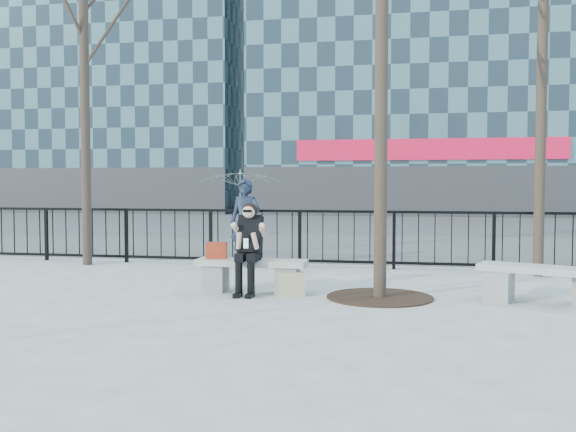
% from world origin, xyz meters
% --- Properties ---
extents(ground, '(120.00, 120.00, 0.00)m').
position_xyz_m(ground, '(0.00, 0.00, 0.00)').
color(ground, gray).
rests_on(ground, ground).
extents(street_surface, '(60.00, 23.00, 0.01)m').
position_xyz_m(street_surface, '(0.00, 15.00, 0.00)').
color(street_surface, '#474747').
rests_on(street_surface, ground).
extents(railing, '(14.00, 0.06, 1.10)m').
position_xyz_m(railing, '(0.00, 3.00, 0.55)').
color(railing, black).
rests_on(railing, ground).
extents(building_left, '(16.20, 10.20, 22.60)m').
position_xyz_m(building_left, '(-15.00, 27.00, 11.30)').
color(building_left, '#486D74').
rests_on(building_left, ground).
extents(tree_left, '(2.80, 2.80, 6.50)m').
position_xyz_m(tree_left, '(-4.00, 2.50, 4.86)').
color(tree_left, black).
rests_on(tree_left, ground).
extents(tree_grate, '(1.50, 1.50, 0.02)m').
position_xyz_m(tree_grate, '(1.90, -0.10, 0.01)').
color(tree_grate, black).
rests_on(tree_grate, ground).
extents(bench_main, '(1.65, 0.46, 0.49)m').
position_xyz_m(bench_main, '(0.00, 0.00, 0.30)').
color(bench_main, slate).
rests_on(bench_main, ground).
extents(bench_second, '(1.68, 0.47, 0.50)m').
position_xyz_m(bench_second, '(4.08, -0.05, 0.31)').
color(bench_second, slate).
rests_on(bench_second, ground).
extents(seated_woman, '(0.50, 0.64, 1.34)m').
position_xyz_m(seated_woman, '(0.00, -0.16, 0.67)').
color(seated_woman, black).
rests_on(seated_woman, ground).
extents(handbag, '(0.32, 0.18, 0.25)m').
position_xyz_m(handbag, '(-0.54, 0.02, 0.61)').
color(handbag, '#9D2A13').
rests_on(handbag, bench_main).
extents(shopping_bag, '(0.39, 0.23, 0.35)m').
position_xyz_m(shopping_bag, '(0.65, -0.21, 0.17)').
color(shopping_bag, beige).
rests_on(shopping_bag, ground).
extents(standing_man, '(0.68, 0.51, 1.70)m').
position_xyz_m(standing_man, '(-0.84, 2.80, 0.85)').
color(standing_man, black).
rests_on(standing_man, ground).
extents(vendor_umbrella, '(2.41, 2.45, 2.01)m').
position_xyz_m(vendor_umbrella, '(-2.25, 7.50, 1.00)').
color(vendor_umbrella, yellow).
rests_on(vendor_umbrella, ground).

